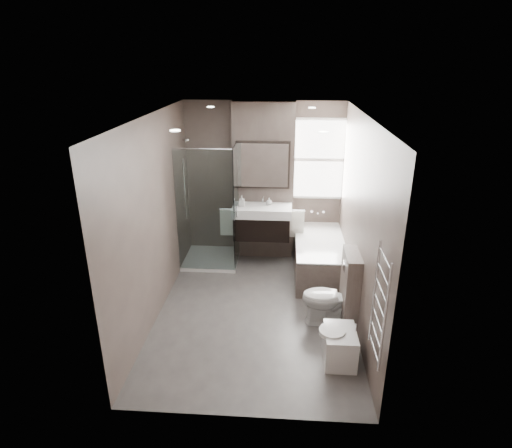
# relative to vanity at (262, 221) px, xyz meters

# --- Properties ---
(room) EXTENTS (2.70, 3.90, 2.70)m
(room) POSITION_rel_vanity_xyz_m (0.00, -1.43, 0.56)
(room) COLOR #504C4A
(room) RESTS_ON ground
(vanity_pier) EXTENTS (1.00, 0.25, 2.60)m
(vanity_pier) POSITION_rel_vanity_xyz_m (0.00, 0.35, 0.56)
(vanity_pier) COLOR #564A44
(vanity_pier) RESTS_ON ground
(vanity) EXTENTS (0.95, 0.47, 0.66)m
(vanity) POSITION_rel_vanity_xyz_m (0.00, 0.00, 0.00)
(vanity) COLOR black
(vanity) RESTS_ON vanity_pier
(mirror_cabinet) EXTENTS (0.86, 0.08, 0.76)m
(mirror_cabinet) POSITION_rel_vanity_xyz_m (0.00, 0.19, 0.89)
(mirror_cabinet) COLOR black
(mirror_cabinet) RESTS_ON vanity_pier
(towel_left) EXTENTS (0.24, 0.06, 0.44)m
(towel_left) POSITION_rel_vanity_xyz_m (-0.56, -0.02, -0.02)
(towel_left) COLOR silver
(towel_left) RESTS_ON vanity_pier
(towel_right) EXTENTS (0.24, 0.06, 0.44)m
(towel_right) POSITION_rel_vanity_xyz_m (0.56, -0.02, -0.02)
(towel_right) COLOR silver
(towel_right) RESTS_ON vanity_pier
(shower_enclosure) EXTENTS (0.90, 0.90, 2.00)m
(shower_enclosure) POSITION_rel_vanity_xyz_m (-0.75, -0.08, -0.25)
(shower_enclosure) COLOR white
(shower_enclosure) RESTS_ON ground
(bathtub) EXTENTS (0.75, 1.60, 0.57)m
(bathtub) POSITION_rel_vanity_xyz_m (0.92, -0.33, -0.43)
(bathtub) COLOR #564A44
(bathtub) RESTS_ON ground
(window) EXTENTS (0.98, 0.06, 1.33)m
(window) POSITION_rel_vanity_xyz_m (0.90, 0.45, 0.93)
(window) COLOR white
(window) RESTS_ON room
(toilet) EXTENTS (0.73, 0.43, 0.72)m
(toilet) POSITION_rel_vanity_xyz_m (0.97, -1.68, -0.38)
(toilet) COLOR white
(toilet) RESTS_ON ground
(cistern_box) EXTENTS (0.19, 0.55, 1.00)m
(cistern_box) POSITION_rel_vanity_xyz_m (1.21, -1.68, -0.24)
(cistern_box) COLOR #564A44
(cistern_box) RESTS_ON ground
(bidet) EXTENTS (0.42, 0.49, 0.51)m
(bidet) POSITION_rel_vanity_xyz_m (1.01, -2.43, -0.53)
(bidet) COLOR white
(bidet) RESTS_ON ground
(towel_radiator) EXTENTS (0.03, 0.49, 1.10)m
(towel_radiator) POSITION_rel_vanity_xyz_m (1.25, -3.03, 0.38)
(towel_radiator) COLOR silver
(towel_radiator) RESTS_ON room
(soap_bottle_a) EXTENTS (0.08, 0.08, 0.18)m
(soap_bottle_a) POSITION_rel_vanity_xyz_m (-0.32, -0.01, 0.35)
(soap_bottle_a) COLOR white
(soap_bottle_a) RESTS_ON vanity
(soap_bottle_b) EXTENTS (0.09, 0.09, 0.12)m
(soap_bottle_b) POSITION_rel_vanity_xyz_m (0.11, 0.09, 0.32)
(soap_bottle_b) COLOR white
(soap_bottle_b) RESTS_ON vanity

